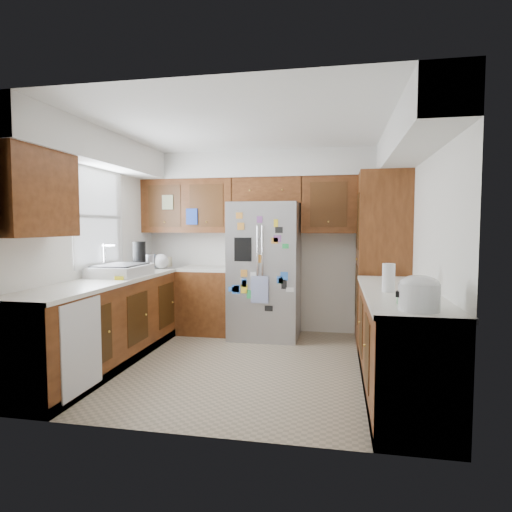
# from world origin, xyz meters

# --- Properties ---
(floor) EXTENTS (3.60, 3.60, 0.00)m
(floor) POSITION_xyz_m (0.00, 0.00, 0.00)
(floor) COLOR tan
(floor) RESTS_ON ground
(room_shell) EXTENTS (3.64, 3.24, 2.52)m
(room_shell) POSITION_xyz_m (-0.11, 0.36, 1.82)
(room_shell) COLOR white
(room_shell) RESTS_ON ground
(left_counter_run) EXTENTS (1.36, 3.20, 0.92)m
(left_counter_run) POSITION_xyz_m (-1.36, 0.03, 0.43)
(left_counter_run) COLOR #46220D
(left_counter_run) RESTS_ON ground
(right_counter_run) EXTENTS (0.63, 2.25, 0.92)m
(right_counter_run) POSITION_xyz_m (1.50, -0.47, 0.42)
(right_counter_run) COLOR #46220D
(right_counter_run) RESTS_ON ground
(pantry) EXTENTS (0.60, 0.90, 2.15)m
(pantry) POSITION_xyz_m (1.50, 1.15, 1.07)
(pantry) COLOR #46220D
(pantry) RESTS_ON ground
(fridge) EXTENTS (0.90, 0.79, 1.80)m
(fridge) POSITION_xyz_m (-0.00, 1.20, 0.90)
(fridge) COLOR gray
(fridge) RESTS_ON ground
(bridge_cabinet) EXTENTS (0.96, 0.34, 0.35)m
(bridge_cabinet) POSITION_xyz_m (0.00, 1.43, 1.98)
(bridge_cabinet) COLOR #46220D
(bridge_cabinet) RESTS_ON fridge
(fridge_top_items) EXTENTS (0.57, 0.32, 0.31)m
(fridge_top_items) POSITION_xyz_m (-0.13, 1.43, 2.29)
(fridge_top_items) COLOR #1A4AAE
(fridge_top_items) RESTS_ON bridge_cabinet
(sink_assembly) EXTENTS (0.52, 0.72, 0.37)m
(sink_assembly) POSITION_xyz_m (-1.50, 0.10, 0.99)
(sink_assembly) COLOR silver
(sink_assembly) RESTS_ON left_counter_run
(left_counter_clutter) EXTENTS (0.41, 0.91, 0.38)m
(left_counter_clutter) POSITION_xyz_m (-1.46, 0.81, 1.05)
(left_counter_clutter) COLOR black
(left_counter_clutter) RESTS_ON left_counter_run
(rice_cooker) EXTENTS (0.28, 0.27, 0.24)m
(rice_cooker) POSITION_xyz_m (1.50, -1.38, 1.05)
(rice_cooker) COLOR silver
(rice_cooker) RESTS_ON right_counter_run
(paper_towel) EXTENTS (0.11, 0.11, 0.25)m
(paper_towel) POSITION_xyz_m (1.39, -0.55, 1.04)
(paper_towel) COLOR white
(paper_towel) RESTS_ON right_counter_run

